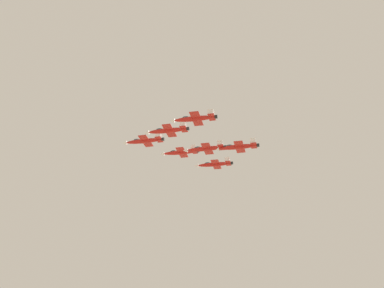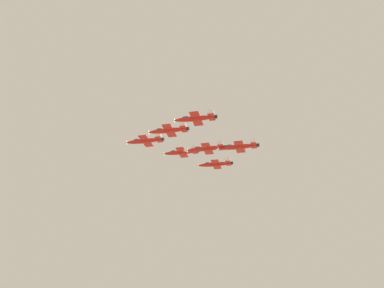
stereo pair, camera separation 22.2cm
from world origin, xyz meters
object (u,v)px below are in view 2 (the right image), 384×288
(jet_left_outer, at_px, (194,119))
(jet_slot_rear, at_px, (205,149))
(jet_right_outer, at_px, (215,164))
(jet_lead, at_px, (144,141))
(jet_trailing, at_px, (238,147))
(jet_right_wingman, at_px, (180,152))
(jet_left_wingman, at_px, (168,130))

(jet_left_outer, distance_m, jet_slot_rear, 22.33)
(jet_left_outer, xyz_separation_m, jet_right_outer, (44.14, 5.34, 0.39))
(jet_right_outer, relative_size, jet_slot_rear, 0.98)
(jet_lead, relative_size, jet_right_outer, 1.06)
(jet_left_outer, xyz_separation_m, jet_trailing, (23.64, -10.31, -2.48))
(jet_left_outer, bearing_deg, jet_right_wingman, -69.41)
(jet_trailing, bearing_deg, jet_lead, 0.05)
(jet_trailing, bearing_deg, jet_slot_rear, 0.05)
(jet_trailing, bearing_deg, jet_left_wingman, 23.07)
(jet_slot_rear, bearing_deg, jet_trailing, -179.66)
(jet_lead, distance_m, jet_right_outer, 34.52)
(jet_lead, relative_size, jet_right_wingman, 1.05)
(jet_right_wingman, bearing_deg, jet_right_outer, -139.86)
(jet_lead, distance_m, jet_right_wingman, 17.23)
(jet_left_outer, relative_size, jet_slot_rear, 1.01)
(jet_left_wingman, distance_m, jet_left_outer, 17.28)
(jet_right_wingman, bearing_deg, jet_left_outer, 111.19)
(jet_left_outer, xyz_separation_m, jet_slot_rear, (22.07, 2.67, -2.05))
(jet_right_outer, bearing_deg, jet_lead, 39.80)
(jet_lead, height_order, jet_right_wingman, jet_lead)
(jet_right_outer, bearing_deg, jet_right_wingman, 39.80)
(jet_slot_rear, relative_size, jet_trailing, 0.99)
(jet_trailing, bearing_deg, jet_left_outer, 59.58)
(jet_left_outer, relative_size, jet_trailing, 0.99)
(jet_right_wingman, distance_m, jet_trailing, 28.86)
(jet_left_wingman, xyz_separation_m, jet_right_outer, (34.68, -8.97, -1.63))
(jet_left_wingman, relative_size, jet_right_wingman, 1.05)
(jet_right_outer, relative_size, jet_trailing, 0.96)
(jet_left_outer, height_order, jet_right_outer, jet_right_outer)
(jet_slot_rear, bearing_deg, jet_lead, 0.34)
(jet_slot_rear, bearing_deg, jet_right_outer, -89.66)
(jet_lead, distance_m, jet_left_outer, 34.57)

